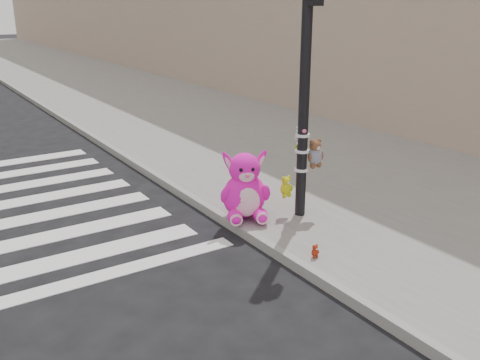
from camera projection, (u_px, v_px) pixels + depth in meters
ground at (218, 327)px, 5.82m from camera, size 120.00×120.00×0.00m
sidewalk_near at (191, 115)px, 16.34m from camera, size 7.00×80.00×0.14m
curb_edge at (79, 129)px, 14.56m from camera, size 0.12×80.00×0.15m
signal_pole at (305, 112)px, 8.05m from camera, size 0.70×0.49×4.00m
pink_bunny at (245, 190)px, 8.28m from camera, size 0.93×1.00×1.11m
red_teddy at (315, 251)px, 7.08m from camera, size 0.13×0.09×0.19m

